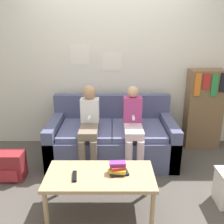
{
  "coord_description": "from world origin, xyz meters",
  "views": [
    {
      "loc": [
        -0.0,
        -2.64,
        1.76
      ],
      "look_at": [
        0.0,
        0.44,
        0.72
      ],
      "focal_mm": 40.0,
      "sensor_mm": 36.0,
      "label": 1
    }
  ],
  "objects": [
    {
      "name": "person_right",
      "position": [
        0.27,
        0.35,
        0.59
      ],
      "size": [
        0.24,
        0.61,
        1.05
      ],
      "color": "silver",
      "rests_on": "ground_plane"
    },
    {
      "name": "tv_remote",
      "position": [
        -0.36,
        -0.59,
        0.42
      ],
      "size": [
        0.06,
        0.17,
        0.02
      ],
      "rotation": [
        0.0,
        0.0,
        0.12
      ],
      "color": "black",
      "rests_on": "coffee_table"
    },
    {
      "name": "backpack",
      "position": [
        -1.22,
        0.02,
        0.17
      ],
      "size": [
        0.31,
        0.25,
        0.35
      ],
      "color": "maroon",
      "rests_on": "ground_plane"
    },
    {
      "name": "ground_plane",
      "position": [
        0.0,
        0.0,
        0.0
      ],
      "size": [
        10.0,
        10.0,
        0.0
      ],
      "primitive_type": "plane",
      "color": "#4C4742"
    },
    {
      "name": "wall_back",
      "position": [
        -0.0,
        1.12,
        1.3
      ],
      "size": [
        8.0,
        0.06,
        2.6
      ],
      "color": "silver",
      "rests_on": "ground_plane"
    },
    {
      "name": "coffee_table",
      "position": [
        -0.12,
        -0.54,
        0.37
      ],
      "size": [
        1.06,
        0.54,
        0.41
      ],
      "color": "tan",
      "rests_on": "ground_plane"
    },
    {
      "name": "person_left",
      "position": [
        -0.29,
        0.36,
        0.61
      ],
      "size": [
        0.24,
        0.61,
        1.06
      ],
      "color": "#756656",
      "rests_on": "ground_plane"
    },
    {
      "name": "book_stack",
      "position": [
        0.06,
        -0.51,
        0.46
      ],
      "size": [
        0.2,
        0.17,
        0.11
      ],
      "color": "black",
      "rests_on": "coffee_table"
    },
    {
      "name": "bookshelf",
      "position": [
        1.38,
        0.94,
        0.6
      ],
      "size": [
        0.52,
        0.28,
        1.2
      ],
      "color": "brown",
      "rests_on": "ground_plane"
    },
    {
      "name": "couch",
      "position": [
        0.0,
        0.57,
        0.28
      ],
      "size": [
        1.71,
        0.91,
        0.83
      ],
      "color": "#4C5175",
      "rests_on": "ground_plane"
    }
  ]
}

